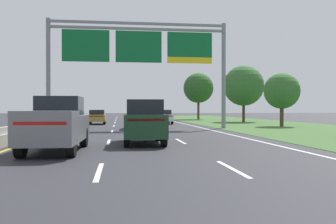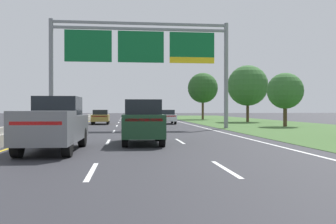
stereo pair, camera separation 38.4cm
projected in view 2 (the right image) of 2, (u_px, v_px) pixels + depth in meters
ground_plane at (136, 127)px, 34.62m from camera, size 220.00×220.00×0.00m
lane_striping at (136, 127)px, 34.17m from camera, size 11.96×106.00×0.01m
grass_verge_right at (281, 126)px, 36.17m from camera, size 14.00×110.00×0.02m
median_barrier_concrete at (63, 123)px, 33.89m from camera, size 0.60×110.00×0.85m
overhead_sign_gantry at (141, 52)px, 31.28m from camera, size 15.06×0.42×9.08m
pickup_truck_grey at (54, 124)px, 14.82m from camera, size 2.13×5.45×2.20m
car_black_centre_lane_sedan at (140, 119)px, 31.02m from camera, size 1.91×4.44×1.57m
car_darkgreen_centre_lane_suv at (143, 121)px, 18.06m from camera, size 1.98×4.73×2.11m
car_gold_left_lane_sedan at (101, 117)px, 41.01m from camera, size 1.88×4.42×1.57m
car_white_right_lane_sedan at (167, 117)px, 41.82m from camera, size 1.84×4.41×1.57m
roadside_tree_mid at (285, 91)px, 35.34m from camera, size 3.42×3.42×5.10m
roadside_tree_far at (248, 86)px, 47.45m from camera, size 5.16×5.16×7.22m
roadside_tree_distant at (203, 88)px, 58.90m from camera, size 4.75×4.75×7.36m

